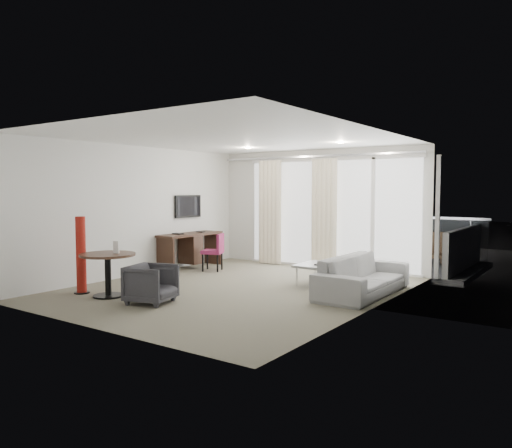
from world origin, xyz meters
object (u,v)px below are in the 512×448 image
Objects in this scene: rattan_chair_a at (371,245)px; desk at (190,251)px; round_table at (108,275)px; sofa at (363,275)px; coffee_table at (323,275)px; rattan_chair_b at (433,249)px; red_lamp at (81,255)px; tub_armchair at (151,284)px; desk_chair at (212,252)px.

desk is at bearing -149.45° from rattan_chair_a.
round_table reaches higher than sofa.
rattan_chair_b is at bearing 75.38° from coffee_table.
coffee_table is at bearing 44.21° from red_lamp.
tub_armchair is (1.50, 0.15, -0.34)m from red_lamp.
round_table is at bearing 79.37° from tub_armchair.
rattan_chair_b is at bearing 21.08° from desk_chair.
red_lamp is at bearing 80.71° from tub_armchair.
red_lamp is 1.73× the size of rattan_chair_b.
tub_armchair is 6.83m from rattan_chair_b.
desk is 3.06m from red_lamp.
tub_armchair is 0.88× the size of rattan_chair_b.
desk_chair reaches higher than tub_armchair.
desk is at bearing 156.51° from desk_chair.
coffee_table is at bearing -25.21° from desk_chair.
desk_chair is 3.12m from tub_armchair.
red_lamp is 1.55m from tub_armchair.
red_lamp reaches higher than desk.
tub_armchair is at bearing 135.65° from sofa.
rattan_chair_b is (0.94, 3.61, 0.18)m from coffee_table.
red_lamp is 7.63m from rattan_chair_b.
desk_chair is at bearing -0.66° from desk.
red_lamp is (-0.58, -0.08, 0.29)m from round_table.
sofa is 2.69× the size of rattan_chair_a.
desk reaches higher than round_table.
rattan_chair_b reaches higher than round_table.
desk reaches higher than rattan_chair_b.
round_table is at bearing -124.88° from rattan_chair_a.
desk_chair is 0.37× the size of sofa.
rattan_chair_a reaches higher than desk.
desk reaches higher than tub_armchair.
rattan_chair_a reaches higher than tub_armchair.
red_lamp is (-0.30, -3.03, 0.24)m from desk_chair.
red_lamp is at bearing 123.74° from sofa.
rattan_chair_b is at bearing 62.47° from round_table.
coffee_table is at bearing 70.40° from sofa.
sofa reaches higher than tub_armchair.
desk is at bearing -159.28° from rattan_chair_b.
red_lamp is 4.21m from coffee_table.
tub_armchair reaches higher than coffee_table.
sofa reaches higher than coffee_table.
round_table is 0.41× the size of sofa.
tub_armchair is at bearing -90.25° from desk_chair.
rattan_chair_a is 1.08× the size of rattan_chair_b.
red_lamp is at bearing -139.70° from rattan_chair_b.
coffee_table is 3.30m from rattan_chair_a.
sofa is (3.89, 2.60, -0.33)m from red_lamp.
sofa is at bearing -19.60° from coffee_table.
rattan_chair_a is (1.99, 6.10, 0.05)m from round_table.
round_table is at bearing 7.92° from red_lamp.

